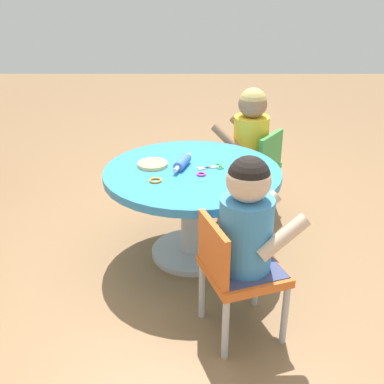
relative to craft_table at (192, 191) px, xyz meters
The scene contains 13 objects.
ground_plane 0.38m from the craft_table, ahead, with size 10.00×10.00×0.00m, color olive.
craft_table is the anchor object (origin of this frame).
child_chair_left 0.63m from the craft_table, 163.79° to the right, with size 0.38×0.38×0.54m.
seated_child_left 0.64m from the craft_table, 160.14° to the right, with size 0.37×0.42×0.51m.
child_chair_right 0.63m from the craft_table, 37.43° to the right, with size 0.42×0.42×0.54m.
seated_child_right 0.64m from the craft_table, 33.78° to the right, with size 0.42×0.44×0.51m.
rolling_pin 0.16m from the craft_table, 55.33° to the left, with size 0.23×0.09×0.05m.
craft_scissors 0.16m from the craft_table, 75.50° to the right, with size 0.09×0.14×0.01m.
playdough_blob_0 0.24m from the craft_table, 75.83° to the left, with size 0.15×0.15×0.02m, color #F2CC72.
cookie_cutter_0 0.26m from the craft_table, 129.69° to the left, with size 0.06×0.06×0.01m, color orange.
cookie_cutter_1 0.35m from the craft_table, 135.53° to the right, with size 0.06×0.06×0.01m, color #3F99D8.
cookie_cutter_2 0.15m from the craft_table, 147.66° to the right, with size 0.05×0.05×0.01m, color #D83FA5.
cookie_cutter_3 0.26m from the craft_table, 55.35° to the left, with size 0.06×0.06×0.01m, color #4CB259.
Camera 1 is at (-2.17, -0.00, 1.39)m, focal length 43.84 mm.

